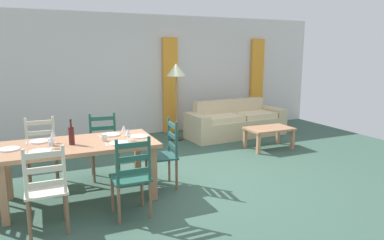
{
  "coord_description": "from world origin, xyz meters",
  "views": [
    {
      "loc": [
        -1.99,
        -4.51,
        1.87
      ],
      "look_at": [
        0.36,
        0.77,
        0.75
      ],
      "focal_mm": 32.78,
      "sensor_mm": 36.0,
      "label": 1
    }
  ],
  "objects_px": {
    "wine_glass_near_right": "(128,132)",
    "coffee_cup_secondary": "(51,142)",
    "wine_glass_near_left": "(51,139)",
    "wine_glass_far_right": "(124,128)",
    "coffee_table": "(269,131)",
    "standing_lamp": "(176,74)",
    "coffee_cup_primary": "(104,137)",
    "dining_chair_near_left": "(46,189)",
    "couch": "(235,123)",
    "dining_table": "(79,150)",
    "wine_bottle": "(71,135)",
    "dining_chair_far_right": "(104,146)",
    "wine_glass_far_left": "(53,134)",
    "dining_chair_head_east": "(165,154)",
    "dining_chair_near_right": "(132,177)",
    "dining_chair_far_left": "(42,152)"
  },
  "relations": [
    {
      "from": "wine_bottle",
      "to": "wine_glass_near_left",
      "type": "relative_size",
      "value": 1.96
    },
    {
      "from": "dining_chair_near_left",
      "to": "dining_chair_near_right",
      "type": "bearing_deg",
      "value": 0.36
    },
    {
      "from": "wine_glass_far_right",
      "to": "couch",
      "type": "distance_m",
      "value": 3.73
    },
    {
      "from": "wine_glass_far_left",
      "to": "dining_table",
      "type": "bearing_deg",
      "value": -24.53
    },
    {
      "from": "dining_table",
      "to": "coffee_cup_secondary",
      "type": "height_order",
      "value": "coffee_cup_secondary"
    },
    {
      "from": "wine_glass_near_right",
      "to": "standing_lamp",
      "type": "distance_m",
      "value": 3.1
    },
    {
      "from": "coffee_table",
      "to": "dining_table",
      "type": "bearing_deg",
      "value": -164.32
    },
    {
      "from": "dining_chair_far_right",
      "to": "coffee_cup_primary",
      "type": "distance_m",
      "value": 0.84
    },
    {
      "from": "dining_chair_near_left",
      "to": "wine_glass_near_right",
      "type": "relative_size",
      "value": 5.96
    },
    {
      "from": "wine_glass_near_left",
      "to": "coffee_cup_primary",
      "type": "distance_m",
      "value": 0.64
    },
    {
      "from": "dining_chair_near_left",
      "to": "coffee_cup_primary",
      "type": "bearing_deg",
      "value": 44.37
    },
    {
      "from": "dining_chair_head_east",
      "to": "standing_lamp",
      "type": "bearing_deg",
      "value": 64.99
    },
    {
      "from": "dining_chair_far_left",
      "to": "dining_chair_near_left",
      "type": "bearing_deg",
      "value": -89.5
    },
    {
      "from": "coffee_cup_secondary",
      "to": "coffee_table",
      "type": "distance_m",
      "value": 4.14
    },
    {
      "from": "dining_chair_near_left",
      "to": "dining_chair_far_left",
      "type": "distance_m",
      "value": 1.52
    },
    {
      "from": "dining_chair_near_left",
      "to": "couch",
      "type": "relative_size",
      "value": 0.41
    },
    {
      "from": "wine_glass_near_left",
      "to": "wine_bottle",
      "type": "bearing_deg",
      "value": 20.73
    },
    {
      "from": "dining_chair_head_east",
      "to": "wine_glass_near_left",
      "type": "bearing_deg",
      "value": -175.71
    },
    {
      "from": "dining_chair_far_left",
      "to": "wine_glass_far_right",
      "type": "xyz_separation_m",
      "value": [
        1.04,
        -0.66,
        0.38
      ]
    },
    {
      "from": "wine_glass_near_right",
      "to": "couch",
      "type": "relative_size",
      "value": 0.07
    },
    {
      "from": "standing_lamp",
      "to": "coffee_cup_primary",
      "type": "bearing_deg",
      "value": -128.61
    },
    {
      "from": "dining_chair_near_left",
      "to": "dining_chair_far_left",
      "type": "xyz_separation_m",
      "value": [
        -0.01,
        1.52,
        0.0
      ]
    },
    {
      "from": "dining_chair_far_right",
      "to": "dining_table",
      "type": "bearing_deg",
      "value": -120.34
    },
    {
      "from": "wine_glass_far_right",
      "to": "coffee_cup_secondary",
      "type": "height_order",
      "value": "wine_glass_far_right"
    },
    {
      "from": "dining_chair_far_left",
      "to": "coffee_table",
      "type": "distance_m",
      "value": 4.11
    },
    {
      "from": "wine_glass_near_right",
      "to": "coffee_cup_secondary",
      "type": "height_order",
      "value": "wine_glass_near_right"
    },
    {
      "from": "dining_chair_head_east",
      "to": "wine_glass_far_left",
      "type": "height_order",
      "value": "dining_chair_head_east"
    },
    {
      "from": "wine_glass_near_left",
      "to": "wine_glass_far_right",
      "type": "distance_m",
      "value": 0.95
    },
    {
      "from": "dining_chair_near_left",
      "to": "couch",
      "type": "bearing_deg",
      "value": 36.49
    },
    {
      "from": "coffee_table",
      "to": "wine_glass_near_left",
      "type": "bearing_deg",
      "value": -163.73
    },
    {
      "from": "coffee_cup_primary",
      "to": "wine_glass_near_left",
      "type": "bearing_deg",
      "value": -170.24
    },
    {
      "from": "dining_chair_near_right",
      "to": "dining_chair_far_left",
      "type": "xyz_separation_m",
      "value": [
        -0.91,
        1.52,
        0.0
      ]
    },
    {
      "from": "wine_glass_near_right",
      "to": "wine_glass_far_left",
      "type": "relative_size",
      "value": 1.0
    },
    {
      "from": "wine_bottle",
      "to": "wine_glass_near_left",
      "type": "bearing_deg",
      "value": -159.27
    },
    {
      "from": "wine_glass_far_right",
      "to": "couch",
      "type": "xyz_separation_m",
      "value": [
        3.02,
        2.13,
        -0.57
      ]
    },
    {
      "from": "dining_chair_near_right",
      "to": "wine_glass_far_right",
      "type": "distance_m",
      "value": 0.95
    },
    {
      "from": "dining_chair_head_east",
      "to": "coffee_cup_primary",
      "type": "height_order",
      "value": "dining_chair_head_east"
    },
    {
      "from": "coffee_cup_primary",
      "to": "dining_table",
      "type": "bearing_deg",
      "value": 175.51
    },
    {
      "from": "wine_glass_near_left",
      "to": "wine_glass_near_right",
      "type": "relative_size",
      "value": 1.0
    },
    {
      "from": "wine_glass_far_right",
      "to": "coffee_cup_secondary",
      "type": "distance_m",
      "value": 0.93
    },
    {
      "from": "dining_chair_far_right",
      "to": "coffee_table",
      "type": "xyz_separation_m",
      "value": [
        3.23,
        0.29,
        -0.12
      ]
    },
    {
      "from": "dining_chair_near_right",
      "to": "wine_glass_near_left",
      "type": "bearing_deg",
      "value": 142.77
    },
    {
      "from": "dining_chair_near_left",
      "to": "wine_glass_near_left",
      "type": "xyz_separation_m",
      "value": [
        0.1,
        0.61,
        0.38
      ]
    },
    {
      "from": "dining_chair_head_east",
      "to": "wine_glass_far_right",
      "type": "distance_m",
      "value": 0.67
    },
    {
      "from": "dining_chair_far_right",
      "to": "standing_lamp",
      "type": "height_order",
      "value": "standing_lamp"
    },
    {
      "from": "coffee_table",
      "to": "dining_chair_far_right",
      "type": "bearing_deg",
      "value": -174.95
    },
    {
      "from": "dining_chair_far_left",
      "to": "wine_glass_near_left",
      "type": "distance_m",
      "value": 1.0
    },
    {
      "from": "wine_glass_near_left",
      "to": "wine_glass_near_right",
      "type": "bearing_deg",
      "value": 0.64
    },
    {
      "from": "dining_chair_near_right",
      "to": "couch",
      "type": "relative_size",
      "value": 0.41
    },
    {
      "from": "coffee_table",
      "to": "wine_glass_near_right",
      "type": "bearing_deg",
      "value": -159.4
    }
  ]
}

